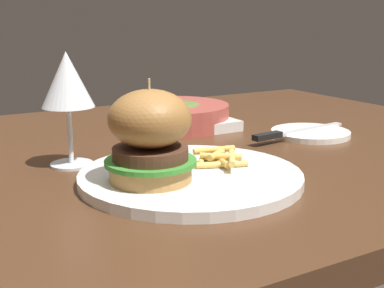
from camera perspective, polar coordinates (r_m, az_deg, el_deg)
The scene contains 9 objects.
dining_table at distance 0.92m, azimuth -3.83°, elevation -5.69°, with size 1.36×0.91×0.74m.
main_plate at distance 0.72m, azimuth -0.16°, elevation -3.53°, with size 0.30×0.30×0.01m, color white.
burger_sandwich at distance 0.67m, azimuth -4.49°, elevation 0.88°, with size 0.12×0.12×0.13m.
fries_pile at distance 0.75m, azimuth 2.86°, elevation -1.47°, with size 0.07×0.09×0.02m.
wine_glass at distance 0.80m, azimuth -13.17°, elevation 6.39°, with size 0.08×0.08×0.17m.
bread_plate at distance 1.02m, azimuth 12.51°, elevation 1.14°, with size 0.15×0.15×0.01m, color white.
table_knife at distance 0.98m, azimuth 10.58°, elevation 1.25°, with size 0.22×0.04×0.01m.
butter_dish at distance 1.04m, azimuth 2.35°, elevation 2.09°, with size 0.09×0.07×0.04m.
soup_bowl at distance 1.07m, azimuth -1.98°, elevation 3.18°, with size 0.22×0.22×0.05m.
Camera 1 is at (-0.38, -0.77, 0.96)m, focal length 50.00 mm.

